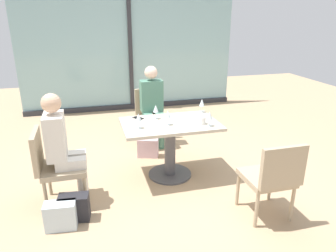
{
  "coord_description": "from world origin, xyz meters",
  "views": [
    {
      "loc": [
        -0.97,
        -3.55,
        2.02
      ],
      "look_at": [
        0.0,
        0.1,
        0.65
      ],
      "focal_mm": 33.64,
      "sensor_mm": 36.0,
      "label": 1
    }
  ],
  "objects": [
    {
      "name": "person_near_window",
      "position": [
        -0.0,
        1.04,
        0.7
      ],
      "size": [
        0.34,
        0.39,
        1.26
      ],
      "color": "#4C7F6B",
      "rests_on": "ground_plane"
    },
    {
      "name": "dining_table_main",
      "position": [
        0.0,
        0.0,
        0.52
      ],
      "size": [
        1.19,
        0.76,
        0.73
      ],
      "color": "#BCB29E",
      "rests_on": "ground_plane"
    },
    {
      "name": "window_wall_backdrop",
      "position": [
        0.0,
        3.2,
        1.21
      ],
      "size": [
        4.54,
        0.1,
        2.7
      ],
      "color": "#8DB7BC",
      "rests_on": "ground_plane"
    },
    {
      "name": "handbag_1",
      "position": [
        -0.16,
        0.63,
        0.14
      ],
      "size": [
        0.34,
        0.25,
        0.28
      ],
      "primitive_type": "cube",
      "rotation": [
        0.0,
        0.0,
        -0.32
      ],
      "color": "beige",
      "rests_on": "ground_plane"
    },
    {
      "name": "chair_front_right",
      "position": [
        0.74,
        -1.15,
        0.5
      ],
      "size": [
        0.46,
        0.5,
        0.87
      ],
      "color": "tan",
      "rests_on": "ground_plane"
    },
    {
      "name": "wine_glass_3",
      "position": [
        -0.05,
        -0.07,
        0.86
      ],
      "size": [
        0.07,
        0.07,
        0.18
      ],
      "color": "silver",
      "rests_on": "dining_table_main"
    },
    {
      "name": "person_side_end",
      "position": [
        -1.27,
        -0.3,
        0.7
      ],
      "size": [
        0.39,
        0.34,
        1.26
      ],
      "color": "silver",
      "rests_on": "ground_plane"
    },
    {
      "name": "coffee_cup",
      "position": [
        0.37,
        -0.15,
        0.78
      ],
      "size": [
        0.08,
        0.08,
        0.09
      ],
      "primitive_type": "cylinder",
      "color": "white",
      "rests_on": "dining_table_main"
    },
    {
      "name": "chair_side_end",
      "position": [
        -1.38,
        -0.3,
        0.5
      ],
      "size": [
        0.5,
        0.46,
        0.87
      ],
      "color": "tan",
      "rests_on": "ground_plane"
    },
    {
      "name": "wine_glass_2",
      "position": [
        0.53,
        0.31,
        0.86
      ],
      "size": [
        0.07,
        0.07,
        0.18
      ],
      "color": "silver",
      "rests_on": "dining_table_main"
    },
    {
      "name": "wine_glass_1",
      "position": [
        0.42,
        -0.24,
        0.86
      ],
      "size": [
        0.07,
        0.07,
        0.18
      ],
      "color": "silver",
      "rests_on": "dining_table_main"
    },
    {
      "name": "cell_phone_on_table",
      "position": [
        -0.35,
        0.27,
        0.73
      ],
      "size": [
        0.14,
        0.16,
        0.01
      ],
      "primitive_type": "cube",
      "rotation": [
        0.0,
        0.0,
        0.64
      ],
      "color": "black",
      "rests_on": "dining_table_main"
    },
    {
      "name": "ground_plane",
      "position": [
        0.0,
        0.0,
        0.0
      ],
      "size": [
        12.0,
        12.0,
        0.0
      ],
      "primitive_type": "plane",
      "color": "tan"
    },
    {
      "name": "handbag_2",
      "position": [
        -1.2,
        -0.66,
        0.14
      ],
      "size": [
        0.32,
        0.2,
        0.28
      ],
      "primitive_type": "cube",
      "rotation": [
        0.0,
        0.0,
        -0.13
      ],
      "color": "#232328",
      "rests_on": "ground_plane"
    },
    {
      "name": "handbag_0",
      "position": [
        -1.32,
        -0.77,
        0.14
      ],
      "size": [
        0.31,
        0.19,
        0.28
      ],
      "primitive_type": "cube",
      "rotation": [
        0.0,
        0.0,
        -0.09
      ],
      "color": "silver",
      "rests_on": "ground_plane"
    },
    {
      "name": "wine_glass_4",
      "position": [
        -0.41,
        -0.1,
        0.86
      ],
      "size": [
        0.07,
        0.07,
        0.18
      ],
      "color": "silver",
      "rests_on": "dining_table_main"
    },
    {
      "name": "chair_near_window",
      "position": [
        0.0,
        1.15,
        0.5
      ],
      "size": [
        0.46,
        0.51,
        0.87
      ],
      "color": "tan",
      "rests_on": "ground_plane"
    },
    {
      "name": "wine_glass_0",
      "position": [
        -0.14,
        0.19,
        0.86
      ],
      "size": [
        0.07,
        0.07,
        0.18
      ],
      "color": "silver",
      "rests_on": "dining_table_main"
    }
  ]
}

